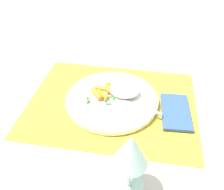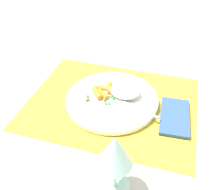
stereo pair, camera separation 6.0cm
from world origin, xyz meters
name	(u,v)px [view 1 (the left image)]	position (x,y,z in m)	size (l,w,h in m)	color
ground_plane	(112,103)	(0.00, 0.00, 0.00)	(2.40, 2.40, 0.00)	beige
placemat	(112,102)	(0.00, 0.00, 0.00)	(0.48, 0.37, 0.01)	gold
plate	(112,100)	(0.00, 0.00, 0.01)	(0.27, 0.27, 0.01)	white
rice_mound	(124,90)	(-0.03, -0.02, 0.03)	(0.09, 0.07, 0.03)	beige
carrot_portion	(104,91)	(0.03, -0.02, 0.03)	(0.09, 0.08, 0.02)	orange
pea_scatter	(103,96)	(0.03, 0.00, 0.02)	(0.08, 0.09, 0.01)	green
fork	(121,100)	(-0.03, 0.01, 0.02)	(0.19, 0.08, 0.01)	silver
wine_glass	(131,152)	(-0.08, 0.25, 0.11)	(0.07, 0.07, 0.15)	#B2E0CC
napkin	(176,111)	(-0.18, 0.02, 0.01)	(0.08, 0.15, 0.01)	#33518C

